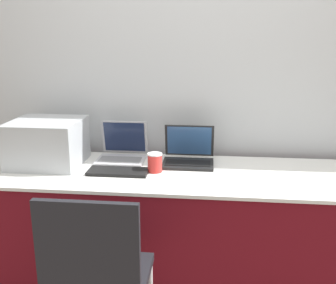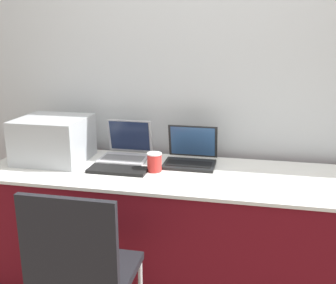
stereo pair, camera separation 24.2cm
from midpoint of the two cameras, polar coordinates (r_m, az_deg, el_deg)
name	(u,v)px [view 1 (the left image)]	position (r m, az deg, el deg)	size (l,w,h in m)	color
wall_back	(195,73)	(2.74, 1.38, 10.02)	(8.00, 0.05, 2.60)	silver
table	(189,226)	(2.57, 0.39, -12.18)	(2.58, 0.72, 0.73)	maroon
printer	(47,141)	(2.69, -19.63, 0.14)	(0.44, 0.42, 0.29)	#B2B7BC
laptop_left	(122,152)	(2.69, -9.26, -1.42)	(0.31, 0.29, 0.25)	#B7B7BC
laptop_right	(188,155)	(2.58, 0.31, -1.96)	(0.33, 0.29, 0.24)	black
external_keyboard	(118,172)	(2.44, -10.11, -4.30)	(0.37, 0.15, 0.02)	black
coffee_cup	(155,163)	(2.42, -4.78, -3.03)	(0.09, 0.09, 0.12)	red
chair	(97,270)	(1.91, -14.10, -17.67)	(0.44, 0.41, 0.91)	black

